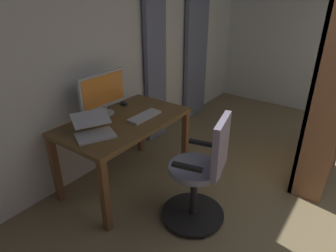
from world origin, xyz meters
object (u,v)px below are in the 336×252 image
object	(u,v)px
desk	(124,128)
bookshelf	(328,97)
office_chair	(202,176)
computer_monitor	(103,91)
computer_mouse	(124,103)
computer_keyboard	(144,116)
laptop	(93,129)

from	to	relation	value
desk	bookshelf	distance (m)	1.98
office_chair	computer_monitor	size ratio (longest dim) A/B	1.80
office_chair	computer_monitor	distance (m)	1.25
office_chair	computer_monitor	world-z (taller)	computer_monitor
computer_mouse	computer_keyboard	bearing A→B (deg)	72.65
desk	computer_mouse	world-z (taller)	computer_mouse
computer_mouse	bookshelf	bearing A→B (deg)	117.62
computer_keyboard	laptop	bearing A→B (deg)	-11.97
computer_mouse	computer_monitor	bearing A→B (deg)	3.15
bookshelf	laptop	bearing A→B (deg)	-43.37
computer_mouse	office_chair	bearing A→B (deg)	74.95
office_chair	computer_mouse	bearing A→B (deg)	61.46
computer_monitor	office_chair	bearing A→B (deg)	88.54
computer_mouse	bookshelf	size ratio (longest dim) A/B	0.05
computer_monitor	computer_mouse	bearing A→B (deg)	-176.85
office_chair	computer_keyboard	bearing A→B (deg)	62.67
computer_monitor	computer_keyboard	distance (m)	0.47
desk	computer_mouse	distance (m)	0.41
computer_monitor	bookshelf	xyz separation A→B (m)	(-1.23, 1.78, -0.03)
computer_keyboard	bookshelf	distance (m)	1.77
laptop	computer_mouse	bearing A→B (deg)	-130.95
office_chair	computer_keyboard	world-z (taller)	office_chair
computer_monitor	computer_keyboard	size ratio (longest dim) A/B	1.49
laptop	computer_mouse	size ratio (longest dim) A/B	4.30
office_chair	computer_mouse	size ratio (longest dim) A/B	10.02
desk	computer_monitor	world-z (taller)	computer_monitor
office_chair	laptop	size ratio (longest dim) A/B	2.33
computer_monitor	bookshelf	size ratio (longest dim) A/B	0.30
computer_monitor	computer_mouse	size ratio (longest dim) A/B	5.57
computer_keyboard	bookshelf	world-z (taller)	bookshelf
laptop	computer_monitor	bearing A→B (deg)	-118.77
office_chair	computer_keyboard	size ratio (longest dim) A/B	2.68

